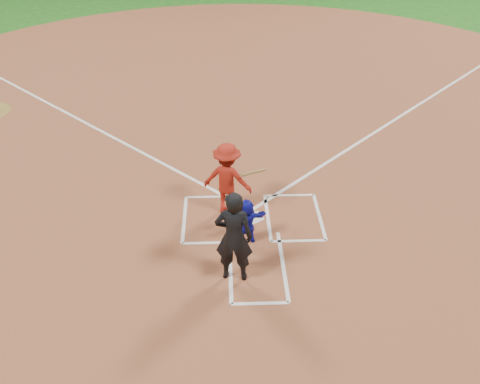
{
  "coord_description": "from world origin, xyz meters",
  "views": [
    {
      "loc": [
        -0.65,
        -10.16,
        7.38
      ],
      "look_at": [
        -0.3,
        -0.4,
        1.0
      ],
      "focal_mm": 40.0,
      "sensor_mm": 36.0,
      "label": 1
    }
  ],
  "objects_px": {
    "home_plate": "(252,217)",
    "batter_at_plate": "(227,179)",
    "catcher": "(247,222)",
    "umpire": "(234,237)"
  },
  "relations": [
    {
      "from": "home_plate",
      "to": "batter_at_plate",
      "type": "bearing_deg",
      "value": -29.34
    },
    {
      "from": "umpire",
      "to": "batter_at_plate",
      "type": "xyz_separation_m",
      "value": [
        -0.09,
        2.34,
        -0.13
      ]
    },
    {
      "from": "catcher",
      "to": "batter_at_plate",
      "type": "xyz_separation_m",
      "value": [
        -0.4,
        1.21,
        0.35
      ]
    },
    {
      "from": "home_plate",
      "to": "umpire",
      "type": "xyz_separation_m",
      "value": [
        -0.48,
        -2.02,
        1.01
      ]
    },
    {
      "from": "batter_at_plate",
      "to": "umpire",
      "type": "bearing_deg",
      "value": -87.78
    },
    {
      "from": "home_plate",
      "to": "batter_at_plate",
      "type": "xyz_separation_m",
      "value": [
        -0.57,
        0.32,
        0.88
      ]
    },
    {
      "from": "batter_at_plate",
      "to": "catcher",
      "type": "bearing_deg",
      "value": -71.69
    },
    {
      "from": "catcher",
      "to": "batter_at_plate",
      "type": "height_order",
      "value": "batter_at_plate"
    },
    {
      "from": "umpire",
      "to": "batter_at_plate",
      "type": "relative_size",
      "value": 1.14
    },
    {
      "from": "home_plate",
      "to": "catcher",
      "type": "distance_m",
      "value": 1.05
    }
  ]
}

